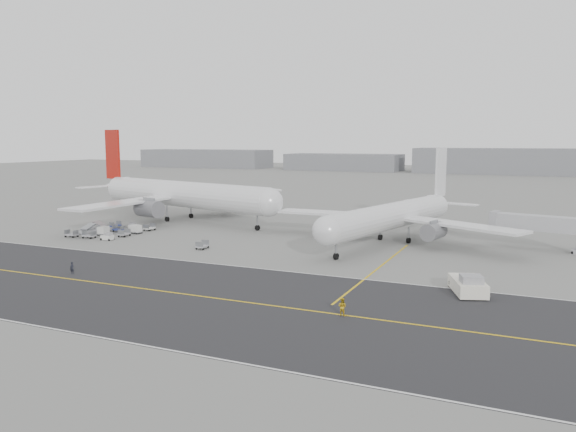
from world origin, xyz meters
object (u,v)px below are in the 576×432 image
at_px(jet_bridge, 538,225).
at_px(ground_crew_b, 342,307).
at_px(ground_crew_a, 72,268).
at_px(pushback_tug, 468,285).
at_px(airliner_b, 394,216).
at_px(airliner_a, 180,194).

height_order(jet_bridge, ground_crew_b, jet_bridge).
distance_m(jet_bridge, ground_crew_a, 74.59).
bearing_deg(ground_crew_b, pushback_tug, -121.46).
bearing_deg(airliner_b, ground_crew_a, -115.72).
xyz_separation_m(airliner_a, ground_crew_a, (17.20, -50.65, -5.22)).
distance_m(ground_crew_a, ground_crew_b, 40.28).
xyz_separation_m(airliner_a, airliner_b, (52.09, -7.86, -1.22)).
height_order(pushback_tug, jet_bridge, jet_bridge).
bearing_deg(ground_crew_a, ground_crew_b, -7.10).
xyz_separation_m(pushback_tug, ground_crew_b, (-11.18, -14.28, -0.11)).
bearing_deg(airliner_b, ground_crew_b, -69.83).
height_order(airliner_a, ground_crew_b, airliner_a).
relative_size(pushback_tug, jet_bridge, 0.57).
bearing_deg(jet_bridge, airliner_a, -171.67).
bearing_deg(airliner_a, airliner_b, -83.22).
bearing_deg(airliner_a, ground_crew_b, -117.43).
relative_size(ground_crew_a, ground_crew_b, 0.88).
relative_size(airliner_b, ground_crew_a, 27.99).
xyz_separation_m(airliner_a, ground_crew_b, (57.40, -53.13, -5.11)).
distance_m(airliner_b, ground_crew_a, 55.36).
bearing_deg(jet_bridge, airliner_b, -161.10).
bearing_deg(jet_bridge, ground_crew_a, -130.13).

